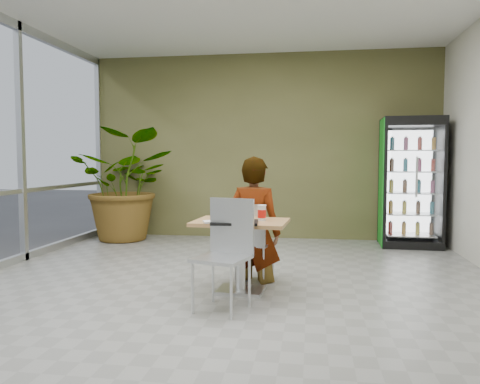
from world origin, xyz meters
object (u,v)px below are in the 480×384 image
object	(u,v)px
chair_far	(252,236)
cafeteria_tray	(235,222)
chair_near	(227,244)
seated_woman	(254,232)
soda_cup	(262,213)
potted_plant	(127,185)
dining_table	(241,241)
beverage_fridge	(411,182)

from	to	relation	value
chair_far	cafeteria_tray	xyz separation A→B (m)	(-0.08, -0.70, 0.25)
chair_near	seated_woman	bearing A→B (deg)	98.74
chair_near	soda_cup	bearing A→B (deg)	79.22
chair_near	potted_plant	size ratio (longest dim) A/B	0.54
dining_table	seated_woman	distance (m)	0.50
chair_far	soda_cup	size ratio (longest dim) A/B	5.52
dining_table	beverage_fridge	size ratio (longest dim) A/B	0.49
soda_cup	beverage_fridge	bearing A→B (deg)	55.11
beverage_fridge	potted_plant	world-z (taller)	beverage_fridge
chair_near	seated_woman	world-z (taller)	seated_woman
chair_far	chair_near	xyz separation A→B (m)	(-0.11, -0.95, 0.07)
seated_woman	beverage_fridge	world-z (taller)	beverage_fridge
potted_plant	dining_table	bearing A→B (deg)	-49.97
chair_far	beverage_fridge	distance (m)	3.39
chair_near	potted_plant	world-z (taller)	potted_plant
chair_far	cafeteria_tray	world-z (taller)	chair_far
chair_near	soda_cup	size ratio (longest dim) A/B	6.31
dining_table	cafeteria_tray	world-z (taller)	cafeteria_tray
soda_cup	beverage_fridge	size ratio (longest dim) A/B	0.08
dining_table	cafeteria_tray	bearing A→B (deg)	-94.76
chair_near	seated_woman	size ratio (longest dim) A/B	0.59
soda_cup	potted_plant	xyz separation A→B (m)	(-2.60, 2.82, 0.11)
dining_table	soda_cup	distance (m)	0.36
soda_cup	cafeteria_tray	xyz separation A→B (m)	(-0.24, -0.28, -0.06)
chair_far	potted_plant	bearing A→B (deg)	-30.71
dining_table	soda_cup	bearing A→B (deg)	5.73
soda_cup	chair_near	bearing A→B (deg)	-117.18
cafeteria_tray	beverage_fridge	bearing A→B (deg)	54.60
chair_far	potted_plant	size ratio (longest dim) A/B	0.47
soda_cup	cafeteria_tray	size ratio (longest dim) A/B	0.36
chair_near	beverage_fridge	xyz separation A→B (m)	(2.32, 3.47, 0.42)
dining_table	soda_cup	world-z (taller)	soda_cup
chair_far	soda_cup	distance (m)	0.55
dining_table	soda_cup	xyz separation A→B (m)	(0.22, 0.02, 0.29)
chair_far	cafeteria_tray	bearing A→B (deg)	97.40
beverage_fridge	seated_woman	bearing A→B (deg)	-128.95
beverage_fridge	soda_cup	bearing A→B (deg)	-122.37
dining_table	seated_woman	bearing A→B (deg)	80.88
soda_cup	beverage_fridge	distance (m)	3.59
chair_near	potted_plant	xyz separation A→B (m)	(-2.33, 3.35, 0.35)
chair_near	soda_cup	xyz separation A→B (m)	(0.27, 0.53, 0.24)
dining_table	beverage_fridge	world-z (taller)	beverage_fridge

